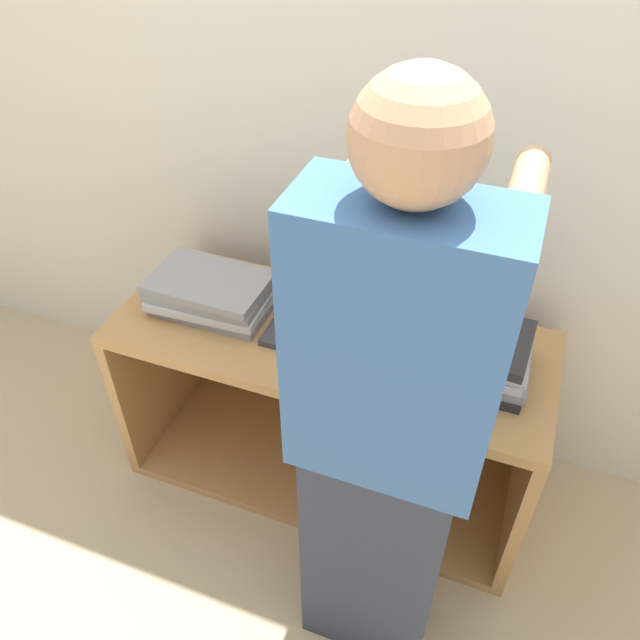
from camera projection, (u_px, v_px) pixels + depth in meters
name	position (u px, v px, depth m)	size (l,w,h in m)	color
ground_plane	(301.00, 529.00, 2.09)	(12.00, 12.00, 0.00)	tan
wall_back	(375.00, 111.00, 1.77)	(8.00, 0.05, 2.40)	beige
cart	(335.00, 395.00, 2.11)	(1.32, 0.52, 0.65)	#A87A47
laptop_open	(335.00, 312.00, 1.86)	(0.36, 0.30, 0.25)	#333338
laptop_stack_left	(212.00, 292.00, 1.92)	(0.37, 0.25, 0.11)	gray
laptop_stack_right	(462.00, 349.00, 1.71)	(0.38, 0.25, 0.14)	#232326
person	(387.00, 443.00, 1.35)	(0.40, 0.53, 1.61)	#2D3342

